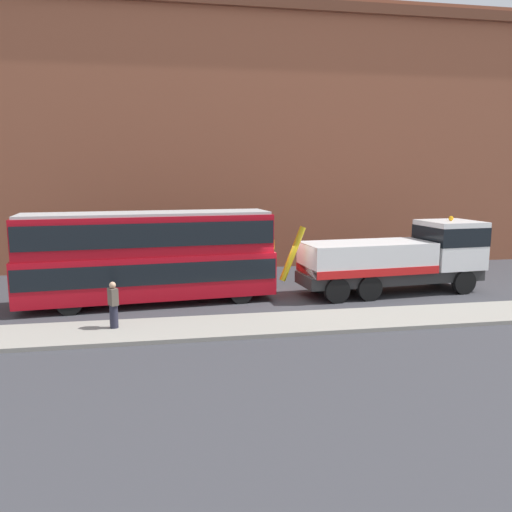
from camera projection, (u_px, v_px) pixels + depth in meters
name	position (u px, v px, depth m)	size (l,w,h in m)	color
ground_plane	(286.00, 298.00, 23.47)	(120.00, 120.00, 0.00)	#38383D
near_kerb	(312.00, 322.00, 19.37)	(60.00, 2.80, 0.15)	gray
building_facade	(254.00, 135.00, 30.56)	(60.00, 1.50, 16.00)	#935138
recovery_tow_truck	(400.00, 257.00, 24.34)	(10.23, 3.44, 3.67)	#2D2D2D
double_decker_bus	(149.00, 254.00, 22.18)	(11.19, 3.53, 4.06)	#B70C19
pedestrian_onlooker	(113.00, 305.00, 18.27)	(0.42, 0.48, 1.71)	#232333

